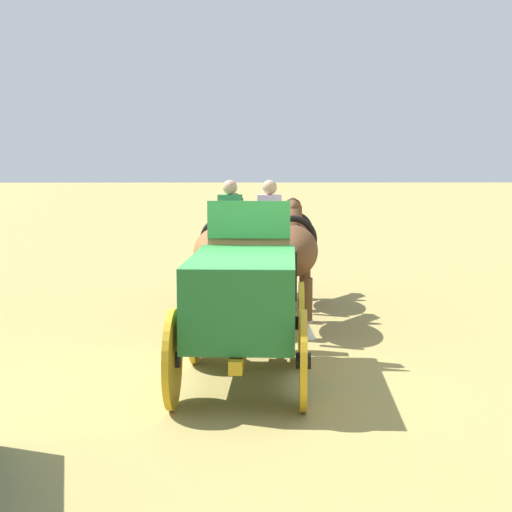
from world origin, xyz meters
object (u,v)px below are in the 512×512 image
object	(u,v)px
draft_horse_rear_off	(292,253)
draft_horse_lead_near	(230,238)
draft_horse_rear_near	(219,253)
show_wagon	(244,294)
draft_horse_lead_off	(292,242)

from	to	relation	value
draft_horse_rear_off	draft_horse_lead_near	bearing A→B (deg)	23.25
draft_horse_rear_near	draft_horse_lead_near	xyz separation A→B (m)	(2.57, -0.16, 0.05)
show_wagon	draft_horse_rear_near	size ratio (longest dim) A/B	1.84
draft_horse_lead_near	draft_horse_lead_off	xyz separation A→B (m)	(-0.06, -1.30, -0.09)
draft_horse_lead_near	draft_horse_lead_off	distance (m)	1.30
show_wagon	draft_horse_rear_off	size ratio (longest dim) A/B	1.80
draft_horse_rear_near	draft_horse_rear_off	bearing A→B (deg)	-93.74
draft_horse_rear_off	show_wagon	bearing A→B (deg)	166.26
draft_horse_rear_near	draft_horse_lead_near	size ratio (longest dim) A/B	1.02
draft_horse_rear_near	draft_horse_lead_off	world-z (taller)	draft_horse_rear_near
draft_horse_lead_near	show_wagon	bearing A→B (deg)	-177.46
draft_horse_lead_near	draft_horse_lead_off	bearing A→B (deg)	-92.48
draft_horse_rear_near	draft_horse_lead_near	bearing A→B (deg)	-3.47
draft_horse_rear_off	draft_horse_lead_near	xyz separation A→B (m)	(2.66, 1.14, 0.03)
show_wagon	draft_horse_rear_near	world-z (taller)	show_wagon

